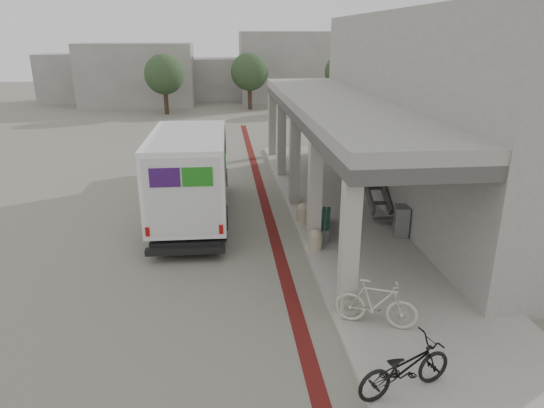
{
  "coord_description": "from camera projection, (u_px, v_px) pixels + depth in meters",
  "views": [
    {
      "loc": [
        -0.59,
        -12.93,
        6.19
      ],
      "look_at": [
        0.79,
        0.12,
        1.6
      ],
      "focal_mm": 32.0,
      "sensor_mm": 36.0,
      "label": 1
    }
  ],
  "objects": [
    {
      "name": "distant_backdrop",
      "position": [
        196.0,
        73.0,
        46.75
      ],
      "size": [
        28.0,
        10.0,
        6.5
      ],
      "color": "gray",
      "rests_on": "ground"
    },
    {
      "name": "tree_mid",
      "position": [
        249.0,
        72.0,
        41.55
      ],
      "size": [
        3.2,
        3.2,
        4.8
      ],
      "color": "#38281C",
      "rests_on": "ground"
    },
    {
      "name": "tree_left",
      "position": [
        164.0,
        74.0,
        38.98
      ],
      "size": [
        3.2,
        3.2,
        4.8
      ],
      "color": "#38281C",
      "rests_on": "ground"
    },
    {
      "name": "ground",
      "position": [
        246.0,
        258.0,
        14.24
      ],
      "size": [
        120.0,
        120.0,
        0.0
      ],
      "primitive_type": "plane",
      "color": "slate",
      "rests_on": "ground"
    },
    {
      "name": "bollard_far",
      "position": [
        303.0,
        212.0,
        16.56
      ],
      "size": [
        0.45,
        0.45,
        0.67
      ],
      "color": "tan",
      "rests_on": "sidewalk"
    },
    {
      "name": "bollard_near",
      "position": [
        316.0,
        239.0,
        14.45
      ],
      "size": [
        0.42,
        0.42,
        0.62
      ],
      "color": "tan",
      "rests_on": "sidewalk"
    },
    {
      "name": "utility_cabinet",
      "position": [
        401.0,
        221.0,
        15.36
      ],
      "size": [
        0.56,
        0.67,
        0.98
      ],
      "primitive_type": "cube",
      "rotation": [
        0.0,
        0.0,
        -0.23
      ],
      "color": "slate",
      "rests_on": "sidewalk"
    },
    {
      "name": "tree_right",
      "position": [
        344.0,
        72.0,
        41.41
      ],
      "size": [
        3.2,
        3.2,
        4.8
      ],
      "color": "#38281C",
      "rests_on": "ground"
    },
    {
      "name": "fedex_truck",
      "position": [
        191.0,
        172.0,
        16.79
      ],
      "size": [
        2.48,
        7.55,
        3.2
      ],
      "rotation": [
        0.0,
        0.0,
        -0.02
      ],
      "color": "black",
      "rests_on": "ground"
    },
    {
      "name": "transit_building",
      "position": [
        421.0,
        114.0,
        18.02
      ],
      "size": [
        7.6,
        17.0,
        7.0
      ],
      "color": "gray",
      "rests_on": "ground"
    },
    {
      "name": "bicycle_black",
      "position": [
        405.0,
        367.0,
        8.57
      ],
      "size": [
        2.04,
        1.22,
        1.01
      ],
      "primitive_type": "imported",
      "rotation": [
        0.0,
        0.0,
        1.87
      ],
      "color": "black",
      "rests_on": "sidewalk"
    },
    {
      "name": "bench",
      "position": [
        323.0,
        221.0,
        15.73
      ],
      "size": [
        0.94,
        2.12,
        0.49
      ],
      "rotation": [
        0.0,
        0.0,
        -0.25
      ],
      "color": "slate",
      "rests_on": "sidewalk"
    },
    {
      "name": "bike_lane_stripe",
      "position": [
        272.0,
        230.0,
        16.22
      ],
      "size": [
        0.35,
        40.0,
        0.01
      ],
      "primitive_type": "cube",
      "color": "#551311",
      "rests_on": "ground"
    },
    {
      "name": "bicycle_cream",
      "position": [
        376.0,
        303.0,
        10.55
      ],
      "size": [
        1.87,
        1.2,
        1.09
      ],
      "primitive_type": "imported",
      "rotation": [
        0.0,
        0.0,
        1.16
      ],
      "color": "beige",
      "rests_on": "sidewalk"
    },
    {
      "name": "sidewalk",
      "position": [
        378.0,
        250.0,
        14.62
      ],
      "size": [
        4.4,
        28.0,
        0.12
      ],
      "primitive_type": "cube",
      "color": "gray",
      "rests_on": "ground"
    }
  ]
}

